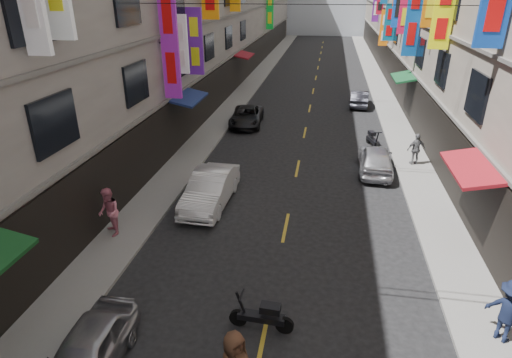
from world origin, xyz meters
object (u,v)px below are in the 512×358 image
(car_left_near, at_px, (87,354))
(pedestrian_rfar, at_px, (416,149))
(scooter_far_right, at_px, (373,139))
(car_left_far, at_px, (247,116))
(car_right_mid, at_px, (376,159))
(car_left_mid, at_px, (210,189))
(pedestrian_lfar, at_px, (109,212))
(pedestrian_rnear, at_px, (509,311))
(scooter_crossing, at_px, (262,316))
(car_right_far, at_px, (359,98))

(car_left_near, height_order, pedestrian_rfar, pedestrian_rfar)
(scooter_far_right, height_order, car_left_far, car_left_far)
(scooter_far_right, height_order, car_right_mid, car_right_mid)
(car_left_mid, relative_size, car_right_mid, 1.10)
(pedestrian_lfar, bearing_deg, pedestrian_rnear, 37.35)
(pedestrian_rnear, bearing_deg, pedestrian_lfar, 29.70)
(car_left_near, distance_m, pedestrian_rnear, 10.62)
(scooter_crossing, relative_size, car_right_far, 0.48)
(pedestrian_rfar, bearing_deg, car_right_mid, 9.50)
(car_left_far, height_order, pedestrian_rnear, pedestrian_rnear)
(scooter_far_right, bearing_deg, car_left_mid, 32.00)
(pedestrian_lfar, bearing_deg, pedestrian_rfar, 87.76)
(car_left_mid, xyz_separation_m, car_right_far, (7.16, 17.92, -0.12))
(scooter_crossing, bearing_deg, car_left_mid, 28.87)
(car_right_mid, bearing_deg, car_left_mid, 35.28)
(scooter_crossing, xyz_separation_m, pedestrian_lfar, (-6.29, 3.74, 0.61))
(car_left_far, xyz_separation_m, pedestrian_lfar, (-2.37, -14.74, 0.45))
(pedestrian_lfar, distance_m, pedestrian_rnear, 13.01)
(pedestrian_rfar, bearing_deg, pedestrian_rnear, 72.74)
(scooter_crossing, xyz_separation_m, car_left_mid, (-3.32, 6.92, 0.29))
(scooter_crossing, xyz_separation_m, car_right_mid, (3.96, 11.71, 0.25))
(pedestrian_lfar, bearing_deg, car_right_far, 115.75)
(pedestrian_rnear, distance_m, pedestrian_rfar, 12.25)
(car_left_near, bearing_deg, car_right_mid, 59.13)
(scooter_far_right, distance_m, pedestrian_rnear, 15.10)
(scooter_far_right, relative_size, car_right_far, 0.47)
(scooter_crossing, relative_size, car_left_far, 0.41)
(scooter_far_right, bearing_deg, pedestrian_rfar, 108.54)
(scooter_far_right, distance_m, car_right_far, 9.33)
(car_left_mid, relative_size, car_right_far, 1.19)
(scooter_crossing, distance_m, car_left_far, 18.90)
(pedestrian_rfar, bearing_deg, car_left_mid, 13.72)
(scooter_far_right, xyz_separation_m, pedestrian_lfar, (-10.43, -11.77, 0.61))
(scooter_far_right, bearing_deg, pedestrian_rnear, 81.28)
(scooter_crossing, xyz_separation_m, car_left_far, (-3.92, 18.49, 0.16))
(pedestrian_rfar, bearing_deg, scooter_far_right, -72.92)
(scooter_crossing, relative_size, car_left_near, 0.50)
(car_left_near, bearing_deg, car_right_far, 72.69)
(scooter_far_right, height_order, car_right_far, car_right_far)
(car_left_mid, distance_m, car_right_mid, 8.72)
(pedestrian_lfar, xyz_separation_m, pedestrian_rnear, (12.62, -3.16, -0.02))
(scooter_far_right, xyz_separation_m, pedestrian_rnear, (2.19, -14.93, 0.59))
(car_left_near, bearing_deg, scooter_crossing, 27.53)
(car_left_mid, bearing_deg, pedestrian_lfar, -131.06)
(car_left_near, bearing_deg, car_left_mid, 84.95)
(scooter_crossing, bearing_deg, scooter_far_right, -11.71)
(car_left_far, xyz_separation_m, pedestrian_rfar, (9.98, -5.65, 0.34))
(car_left_near, relative_size, pedestrian_rnear, 1.98)
(car_left_mid, bearing_deg, pedestrian_rnear, -31.24)
(car_left_near, xyz_separation_m, car_right_far, (7.76, 26.99, -0.00))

